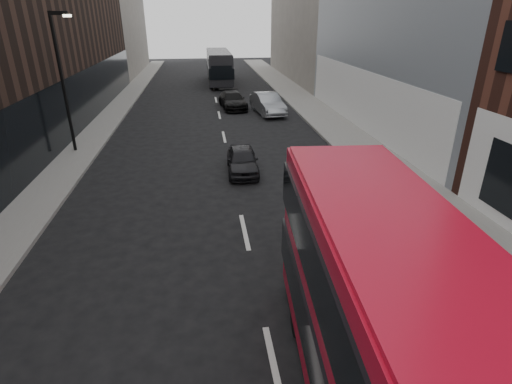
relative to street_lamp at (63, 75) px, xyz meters
name	(u,v)px	position (x,y,z in m)	size (l,w,h in m)	color
sidewalk_right	(319,114)	(15.72, 7.00, -4.11)	(3.00, 80.00, 0.15)	slate
sidewalk_left	(107,121)	(0.22, 7.00, -4.11)	(2.00, 80.00, 0.15)	slate
building_left_mid	(58,14)	(-3.28, 12.00, 2.82)	(5.00, 24.00, 14.00)	black
building_left_far	(115,19)	(-3.28, 34.00, 2.32)	(5.00, 20.00, 13.00)	slate
street_lamp	(63,75)	(0.00, 0.00, 0.00)	(1.06, 0.22, 7.00)	black
red_bus	(408,369)	(9.72, -18.29, -1.89)	(3.17, 10.37, 4.14)	#B40B22
grey_bus	(219,66)	(9.02, 23.44, -2.35)	(2.50, 10.58, 3.41)	black
car_a	(242,160)	(8.74, -4.17, -3.57)	(1.44, 3.57, 1.22)	black
car_b	(267,103)	(11.93, 8.00, -3.40)	(1.66, 4.75, 1.57)	#93969B
car_c	(233,100)	(9.43, 10.27, -3.52)	(1.85, 4.54, 1.32)	black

